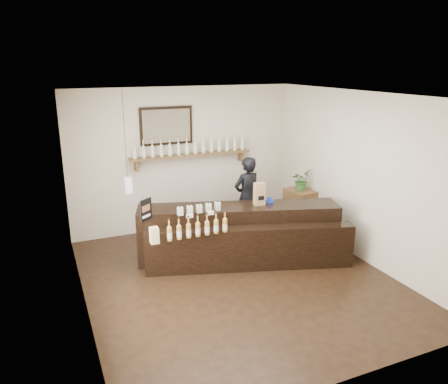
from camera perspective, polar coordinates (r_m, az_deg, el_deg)
name	(u,v)px	position (r m, az deg, el deg)	size (l,w,h in m)	color
ground	(237,279)	(6.92, 1.77, -11.26)	(5.00, 5.00, 0.00)	black
room_shell	(238,173)	(6.31, 1.90, 2.53)	(5.00, 5.00, 5.00)	beige
back_wall_decor	(179,143)	(8.42, -5.90, 6.38)	(2.66, 0.96, 1.69)	brown
counter	(241,236)	(7.34, 2.27, -5.78)	(3.38, 1.88, 1.10)	black
promo_sign	(146,210)	(6.66, -10.17, -2.31)	(0.21, 0.16, 0.34)	black
paper_bag	(259,194)	(7.29, 4.64, -0.27)	(0.18, 0.14, 0.38)	olive
tape_dispenser	(269,200)	(7.45, 5.95, -1.10)	(0.14, 0.08, 0.11)	#1A3BBC
side_cabinet	(299,210)	(8.78, 9.82, -2.35)	(0.50, 0.63, 0.83)	brown
potted_plant	(301,180)	(8.60, 10.03, 1.58)	(0.37, 0.32, 0.41)	#346A2A
shopkeeper	(247,192)	(8.26, 3.02, 0.02)	(0.64, 0.42, 1.76)	black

